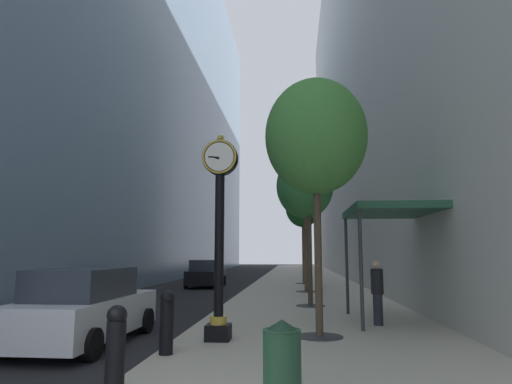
# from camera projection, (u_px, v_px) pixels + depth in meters

# --- Properties ---
(ground_plane) EXTENTS (110.00, 110.00, 0.00)m
(ground_plane) POSITION_uv_depth(u_px,v_px,m) (255.00, 284.00, 30.34)
(ground_plane) COLOR black
(ground_plane) RESTS_ON ground
(sidewalk_right) EXTENTS (6.80, 80.00, 0.14)m
(sidewalk_right) POSITION_uv_depth(u_px,v_px,m) (304.00, 281.00, 33.02)
(sidewalk_right) COLOR #BCB29E
(sidewalk_right) RESTS_ON ground
(building_block_left) EXTENTS (9.00, 80.00, 36.20)m
(building_block_left) POSITION_uv_depth(u_px,v_px,m) (127.00, 60.00, 36.76)
(building_block_left) COLOR #758EA8
(building_block_left) RESTS_ON ground
(building_block_right) EXTENTS (9.00, 80.00, 36.64)m
(building_block_right) POSITION_uv_depth(u_px,v_px,m) (401.00, 46.00, 34.85)
(building_block_right) COLOR #B7B2A8
(building_block_right) RESTS_ON ground
(street_clock) EXTENTS (0.84, 0.55, 4.79)m
(street_clock) POSITION_uv_depth(u_px,v_px,m) (219.00, 224.00, 10.32)
(street_clock) COLOR black
(street_clock) RESTS_ON sidewalk_right
(bollard_nearest) EXTENTS (0.29, 0.29, 1.22)m
(bollard_nearest) POSITION_uv_depth(u_px,v_px,m) (116.00, 347.00, 6.20)
(bollard_nearest) COLOR black
(bollard_nearest) RESTS_ON sidewalk_right
(bollard_second) EXTENTS (0.29, 0.29, 1.22)m
(bollard_second) POSITION_uv_depth(u_px,v_px,m) (167.00, 321.00, 8.66)
(bollard_second) COLOR black
(bollard_second) RESTS_ON sidewalk_right
(street_tree_near) EXTENTS (2.54, 2.54, 6.31)m
(street_tree_near) POSITION_uv_depth(u_px,v_px,m) (316.00, 137.00, 11.02)
(street_tree_near) COLOR #333335
(street_tree_near) RESTS_ON sidewalk_right
(street_tree_mid_near) EXTENTS (1.86, 1.86, 5.51)m
(street_tree_mid_near) POSITION_uv_depth(u_px,v_px,m) (309.00, 190.00, 17.08)
(street_tree_mid_near) COLOR #333335
(street_tree_mid_near) RESTS_ON sidewalk_right
(street_tree_mid_far) EXTENTS (3.00, 3.00, 7.22)m
(street_tree_mid_far) POSITION_uv_depth(u_px,v_px,m) (305.00, 186.00, 23.34)
(street_tree_mid_far) COLOR #333335
(street_tree_mid_far) RESTS_ON sidewalk_right
(street_tree_far) EXTENTS (2.32, 2.32, 6.34)m
(street_tree_far) POSITION_uv_depth(u_px,v_px,m) (303.00, 208.00, 29.39)
(street_tree_far) COLOR #333335
(street_tree_far) RESTS_ON sidewalk_right
(trash_bin) EXTENTS (0.53, 0.53, 1.05)m
(trash_bin) POSITION_uv_depth(u_px,v_px,m) (282.00, 358.00, 5.97)
(trash_bin) COLOR #234C33
(trash_bin) RESTS_ON sidewalk_right
(pedestrian_walking) EXTENTS (0.37, 0.37, 1.78)m
(pedestrian_walking) POSITION_uv_depth(u_px,v_px,m) (377.00, 290.00, 12.17)
(pedestrian_walking) COLOR #23232D
(pedestrian_walking) RESTS_ON sidewalk_right
(storefront_awning) EXTENTS (2.40, 3.60, 3.30)m
(storefront_awning) POSITION_uv_depth(u_px,v_px,m) (388.00, 213.00, 13.07)
(storefront_awning) COLOR #235138
(storefront_awning) RESTS_ON sidewalk_right
(car_white_near) EXTENTS (2.08, 4.60, 1.74)m
(car_white_near) POSITION_uv_depth(u_px,v_px,m) (85.00, 307.00, 10.26)
(car_white_near) COLOR silver
(car_white_near) RESTS_ON ground
(car_black_mid) EXTENTS (2.01, 4.25, 1.69)m
(car_black_mid) POSITION_uv_depth(u_px,v_px,m) (206.00, 274.00, 27.65)
(car_black_mid) COLOR black
(car_black_mid) RESTS_ON ground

